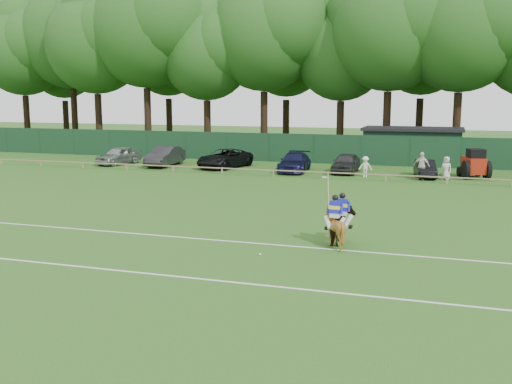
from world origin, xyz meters
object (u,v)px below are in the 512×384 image
at_px(sedan_grey, 165,156).
at_px(spectator_mid, 421,166).
at_px(suv_black, 225,158).
at_px(spectator_left, 365,167).
at_px(hatch_grey, 346,163).
at_px(sedan_silver, 118,156).
at_px(estate_black, 425,169).
at_px(utility_shed, 412,145).
at_px(spectator_right, 446,168).
at_px(tractor, 474,164).
at_px(horse_dark, 342,226).
at_px(polo_ball, 260,254).
at_px(horse_chestnut, 335,228).
at_px(sedan_navy, 295,162).

xyz_separation_m(sedan_grey, spectator_mid, (20.56, -1.68, 0.16)).
height_order(suv_black, spectator_left, suv_black).
xyz_separation_m(hatch_grey, spectator_mid, (5.59, -2.00, 0.22)).
distance_m(sedan_silver, spectator_mid, 24.86).
relative_size(estate_black, utility_shed, 0.45).
relative_size(estate_black, spectator_mid, 1.94).
relative_size(sedan_silver, spectator_mid, 2.27).
height_order(suv_black, estate_black, suv_black).
bearing_deg(sedan_grey, spectator_mid, -7.23).
relative_size(spectator_right, utility_shed, 0.19).
relative_size(sedan_silver, hatch_grey, 1.00).
xyz_separation_m(suv_black, estate_black, (15.64, -0.84, -0.14)).
bearing_deg(tractor, suv_black, 161.86).
height_order(sedan_silver, estate_black, sedan_silver).
distance_m(sedan_grey, estate_black, 20.78).
relative_size(horse_dark, polo_ball, 19.66).
bearing_deg(hatch_grey, suv_black, 179.66).
height_order(sedan_grey, spectator_right, spectator_right).
bearing_deg(utility_shed, estate_black, -80.93).
relative_size(horse_dark, spectator_mid, 0.91).
bearing_deg(suv_black, estate_black, 9.89).
bearing_deg(horse_dark, estate_black, -94.09).
distance_m(sedan_grey, spectator_left, 16.75).
height_order(horse_chestnut, spectator_right, spectator_right).
bearing_deg(sedan_navy, polo_ball, -83.13).
bearing_deg(estate_black, sedan_silver, 170.85).
height_order(estate_black, tractor, tractor).
distance_m(suv_black, estate_black, 15.66).
distance_m(hatch_grey, utility_shed, 9.50).
xyz_separation_m(sedan_grey, sedan_navy, (11.09, -0.18, -0.08)).
height_order(horse_dark, sedan_grey, sedan_grey).
bearing_deg(sedan_grey, polo_ball, -59.12).
distance_m(sedan_silver, utility_shed, 25.20).
xyz_separation_m(horse_dark, utility_shed, (0.92, 30.05, 0.79)).
height_order(sedan_grey, tractor, tractor).
distance_m(sedan_grey, spectator_mid, 20.63).
bearing_deg(suv_black, spectator_right, 7.43).
xyz_separation_m(sedan_silver, estate_black, (25.02, -0.26, -0.13)).
xyz_separation_m(sedan_silver, tractor, (28.33, 0.27, 0.25)).
relative_size(horse_dark, sedan_navy, 0.36).
relative_size(spectator_mid, spectator_right, 1.19).
bearing_deg(estate_black, spectator_right, -38.18).
distance_m(suv_black, spectator_mid, 15.56).
bearing_deg(hatch_grey, sedan_grey, -178.63).
distance_m(sedan_navy, spectator_right, 11.17).
xyz_separation_m(spectator_left, spectator_mid, (3.89, -0.16, 0.22)).
xyz_separation_m(estate_black, polo_ball, (-4.97, -23.51, -0.57)).
relative_size(polo_ball, tractor, 0.03).
relative_size(horse_dark, utility_shed, 0.21).
relative_size(horse_chestnut, utility_shed, 0.18).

